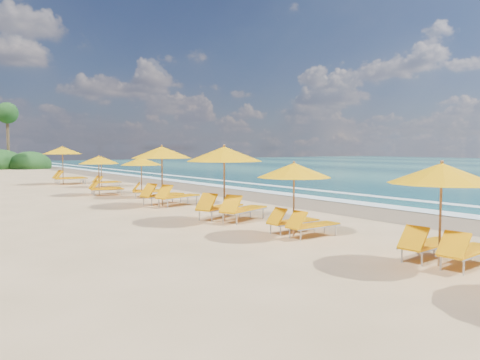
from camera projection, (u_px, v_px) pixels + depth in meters
The scene contains 11 objects.
ground at pixel (240, 209), 18.70m from camera, with size 160.00×160.00×0.00m, color tan.
wet_sand at pixel (310, 202), 21.05m from camera, with size 4.00×160.00×0.01m, color #81694D.
surf_foam at pixel (349, 198), 22.63m from camera, with size 4.00×160.00×0.01m.
station_2 at pixel (445, 206), 9.70m from camera, with size 2.53×2.36×2.25m.
station_3 at pixel (298, 194), 12.97m from camera, with size 2.30×2.12×2.15m.
station_4 at pixel (228, 178), 15.63m from camera, with size 3.38×3.32×2.63m.
station_5 at pixel (166, 171), 19.80m from camera, with size 3.29×3.18×2.65m.
station_6 at pixel (145, 174), 23.15m from camera, with size 2.74×2.71×2.10m.
station_7 at pixel (102, 173), 24.35m from camera, with size 2.57×2.46×2.14m.
station_8 at pixel (104, 169), 29.27m from camera, with size 2.23×2.08×2.02m.
station_9 at pixel (66, 163), 31.65m from camera, with size 3.04×2.85×2.69m.
Camera 1 is at (-10.93, -15.02, 2.50)m, focal length 34.09 mm.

